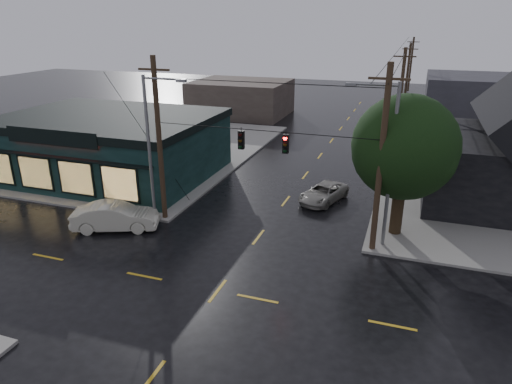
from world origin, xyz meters
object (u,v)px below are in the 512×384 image
(corner_tree, at_px, (405,148))
(utility_pole_ne, at_px, (372,250))
(utility_pole_nw, at_px, (165,219))
(sedan_cream, at_px, (115,217))
(suv_silver, at_px, (323,193))

(corner_tree, xyz_separation_m, utility_pole_ne, (-1.07, -2.50, -5.35))
(corner_tree, relative_size, utility_pole_nw, 0.81)
(utility_pole_ne, bearing_deg, corner_tree, 66.93)
(sedan_cream, bearing_deg, corner_tree, -95.61)
(utility_pole_nw, distance_m, suv_silver, 11.02)
(sedan_cream, xyz_separation_m, suv_silver, (11.06, 8.64, -0.22))
(utility_pole_ne, relative_size, suv_silver, 2.29)
(corner_tree, height_order, utility_pole_nw, corner_tree)
(sedan_cream, height_order, suv_silver, sedan_cream)
(utility_pole_nw, xyz_separation_m, suv_silver, (9.00, 6.34, 0.62))
(sedan_cream, bearing_deg, suv_silver, -74.19)
(corner_tree, bearing_deg, utility_pole_nw, -169.91)
(suv_silver, bearing_deg, utility_pole_ne, -39.75)
(utility_pole_ne, bearing_deg, utility_pole_nw, 180.00)
(utility_pole_nw, bearing_deg, corner_tree, 10.09)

